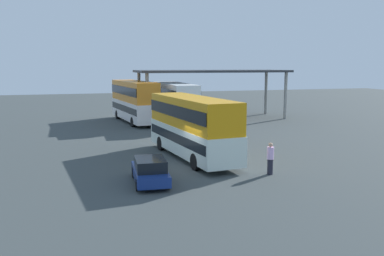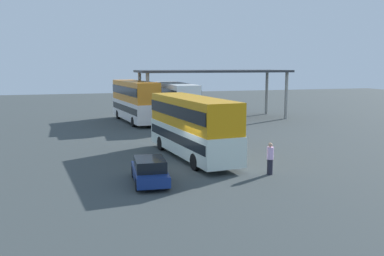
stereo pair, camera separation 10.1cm
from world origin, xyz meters
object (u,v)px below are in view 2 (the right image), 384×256
double_decker_main (192,125)px  double_decker_mid_row (176,101)px  double_decker_near_canopy (135,100)px  parked_hatchback (150,171)px  pedestrian_waiting (270,159)px

double_decker_main → double_decker_mid_row: size_ratio=0.94×
double_decker_near_canopy → parked_hatchback: bearing=166.4°
double_decker_main → double_decker_mid_row: double_decker_mid_row is taller
double_decker_main → parked_hatchback: double_decker_main is taller
parked_hatchback → double_decker_near_canopy: size_ratio=0.37×
double_decker_main → double_decker_mid_row: (3.40, 16.96, 0.09)m
pedestrian_waiting → double_decker_near_canopy: bearing=-68.9°
double_decker_near_canopy → double_decker_mid_row: double_decker_near_canopy is taller
double_decker_main → parked_hatchback: bearing=137.7°
parked_hatchback → pedestrian_waiting: size_ratio=2.25×
double_decker_near_canopy → pedestrian_waiting: (3.61, -24.09, -1.49)m
double_decker_main → pedestrian_waiting: 6.32m
double_decker_main → double_decker_near_canopy: (-0.69, 18.64, 0.19)m
double_decker_near_canopy → pedestrian_waiting: bearing=-177.4°
parked_hatchback → double_decker_near_canopy: bearing=-2.7°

